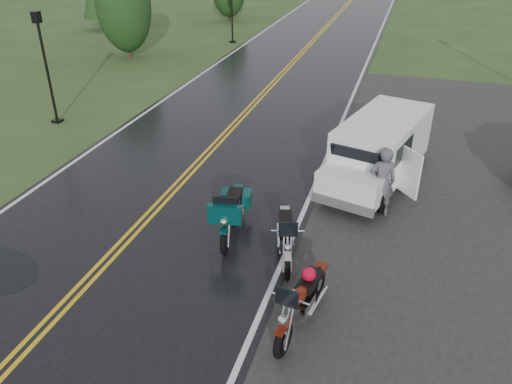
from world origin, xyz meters
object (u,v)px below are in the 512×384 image
lamp_post_far_left (232,9)px  motorcycle_red (283,328)px  van_white (330,166)px  person_at_van (382,183)px  motorcycle_silver (288,255)px  lamp_post_near_left (47,69)px  motorcycle_teal (225,229)px

lamp_post_far_left → motorcycle_red: bearing=-68.8°
van_white → person_at_van: size_ratio=2.60×
motorcycle_silver → lamp_post_near_left: bearing=132.1°
person_at_van → lamp_post_far_left: bearing=-75.1°
motorcycle_silver → lamp_post_far_left: (-8.77, 21.61, 1.32)m
motorcycle_red → person_at_van: person_at_van is taller
van_white → lamp_post_far_left: bearing=132.1°
motorcycle_silver → van_white: 3.84m
van_white → motorcycle_silver: bearing=-78.2°
motorcycle_red → lamp_post_far_left: lamp_post_far_left is taller
motorcycle_teal → van_white: size_ratio=0.49×
motorcycle_silver → van_white: size_ratio=0.45×
motorcycle_red → lamp_post_near_left: 14.15m
person_at_van → lamp_post_far_left: 21.09m
lamp_post_far_left → motorcycle_silver: bearing=-67.9°
van_white → lamp_post_far_left: (-9.00, 17.79, 1.02)m
motorcycle_silver → person_at_van: size_ratio=1.18×
motorcycle_teal → motorcycle_silver: size_ratio=1.07×
motorcycle_red → person_at_van: (1.20, 5.39, 0.26)m
lamp_post_far_left → van_white: bearing=-63.2°
motorcycle_teal → lamp_post_near_left: (-9.04, 6.17, 1.33)m
motorcycle_red → motorcycle_teal: motorcycle_teal is taller
motorcycle_teal → lamp_post_near_left: size_ratio=0.58×
motorcycle_silver → lamp_post_far_left: lamp_post_far_left is taller
motorcycle_teal → lamp_post_far_left: lamp_post_far_left is taller
person_at_van → lamp_post_near_left: 12.74m
person_at_van → lamp_post_far_left: size_ratio=0.48×
motorcycle_red → motorcycle_silver: motorcycle_red is taller
motorcycle_red → lamp_post_far_left: (-9.21, 23.71, 1.30)m
person_at_van → lamp_post_near_left: lamp_post_near_left is taller
van_white → lamp_post_far_left: size_ratio=1.24×
motorcycle_red → person_at_van: bearing=87.2°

